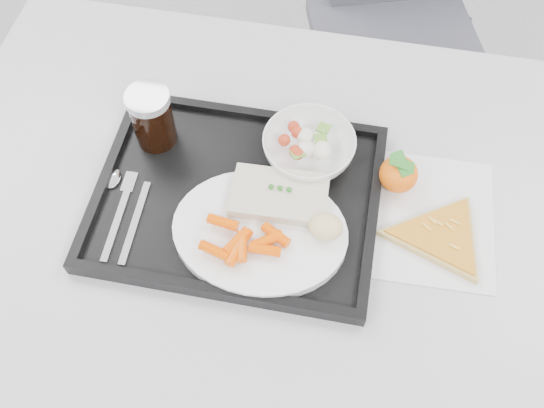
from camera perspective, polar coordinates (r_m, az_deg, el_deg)
The scene contains 15 objects.
room at distance 0.29m, azimuth -7.35°, elevation 17.87°, with size 6.04×7.04×2.84m.
table at distance 1.04m, azimuth 1.13°, elevation -1.72°, with size 1.20×0.80×0.75m.
chair at distance 1.66m, azimuth 12.59°, elevation 17.92°, with size 0.53×0.54×0.93m.
tray at distance 0.98m, azimuth -3.28°, elevation 0.57°, with size 0.45×0.35×0.03m.
dinner_plate at distance 0.93m, azimuth -1.15°, elevation -2.65°, with size 0.27×0.27×0.02m.
fish_fillet at distance 0.94m, azimuth 0.70°, elevation 0.83°, with size 0.15×0.10×0.03m.
bread_roll at distance 0.91m, azimuth 5.06°, elevation -2.13°, with size 0.06×0.05×0.03m.
salad_bowl at distance 1.00m, azimuth 3.48°, elevation 5.31°, with size 0.15×0.15×0.05m.
cola_glass at distance 1.01m, azimuth -11.23°, elevation 8.04°, with size 0.07×0.07×0.11m.
cutlery at distance 0.99m, azimuth -13.92°, elevation 0.10°, with size 0.08×0.17×0.01m.
napkin at distance 0.99m, azimuth 13.27°, elevation -1.09°, with size 0.26×0.25×0.00m.
tangerine at distance 0.99m, azimuth 11.83°, elevation 2.77°, with size 0.07×0.07×0.07m.
pizza_slice at distance 0.98m, azimuth 15.60°, elevation -2.96°, with size 0.22×0.22×0.02m.
carrot_pile at distance 0.90m, azimuth -2.59°, elevation -3.60°, with size 0.13×0.09×0.02m.
salad_contents at distance 0.99m, azimuth 3.26°, elevation 5.58°, with size 0.09×0.08×0.02m.
Camera 1 is at (0.08, -0.21, 1.59)m, focal length 40.00 mm.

